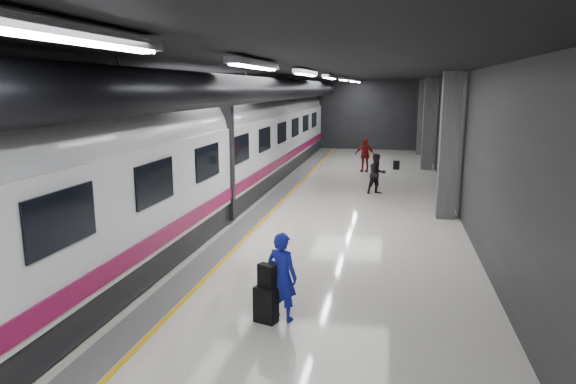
# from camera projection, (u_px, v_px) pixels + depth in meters

# --- Properties ---
(ground) EXTENTS (40.00, 40.00, 0.00)m
(ground) POSITION_uv_depth(u_px,v_px,m) (291.00, 226.00, 15.16)
(ground) COLOR white
(ground) RESTS_ON ground
(platform_hall) EXTENTS (10.02, 40.02, 4.51)m
(platform_hall) POSITION_uv_depth(u_px,v_px,m) (288.00, 104.00, 15.43)
(platform_hall) COLOR black
(platform_hall) RESTS_ON ground
(train) EXTENTS (3.05, 38.00, 4.05)m
(train) POSITION_uv_depth(u_px,v_px,m) (185.00, 154.00, 15.39)
(train) COLOR black
(train) RESTS_ON ground
(traveler_main) EXTENTS (0.67, 0.55, 1.59)m
(traveler_main) POSITION_uv_depth(u_px,v_px,m) (282.00, 276.00, 8.93)
(traveler_main) COLOR #1B22D1
(traveler_main) RESTS_ON ground
(suitcase_main) EXTENTS (0.45, 0.35, 0.64)m
(suitcase_main) POSITION_uv_depth(u_px,v_px,m) (266.00, 304.00, 8.91)
(suitcase_main) COLOR black
(suitcase_main) RESTS_ON ground
(shoulder_bag) EXTENTS (0.35, 0.28, 0.41)m
(shoulder_bag) POSITION_uv_depth(u_px,v_px,m) (267.00, 276.00, 8.82)
(shoulder_bag) COLOR black
(shoulder_bag) RESTS_ON suitcase_main
(traveler_far_a) EXTENTS (0.95, 0.89, 1.55)m
(traveler_far_a) POSITION_uv_depth(u_px,v_px,m) (377.00, 174.00, 19.62)
(traveler_far_a) COLOR black
(traveler_far_a) RESTS_ON ground
(traveler_far_b) EXTENTS (1.03, 0.59, 1.64)m
(traveler_far_b) POSITION_uv_depth(u_px,v_px,m) (365.00, 155.00, 24.85)
(traveler_far_b) COLOR maroon
(traveler_far_b) RESTS_ON ground
(suitcase_far) EXTENTS (0.32, 0.22, 0.44)m
(suitcase_far) POSITION_uv_depth(u_px,v_px,m) (396.00, 165.00, 25.63)
(suitcase_far) COLOR black
(suitcase_far) RESTS_ON ground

